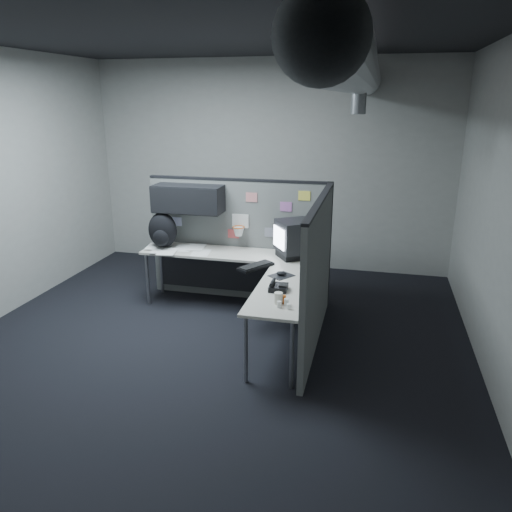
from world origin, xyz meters
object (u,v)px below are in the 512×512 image
(backpack, at_px, (162,231))
(desk, at_px, (244,270))
(keyboard, at_px, (256,266))
(phone, at_px, (278,287))
(monitor, at_px, (295,239))

(backpack, bearing_deg, desk, -6.90)
(keyboard, bearing_deg, phone, -70.47)
(backpack, bearing_deg, monitor, 6.36)
(desk, height_order, monitor, monitor)
(keyboard, height_order, backpack, backpack)
(monitor, distance_m, backpack, 1.75)
(desk, xyz_separation_m, monitor, (0.58, 0.28, 0.36))
(monitor, xyz_separation_m, phone, (0.02, -1.14, -0.20))
(monitor, relative_size, phone, 2.72)
(keyboard, xyz_separation_m, backpack, (-1.38, 0.50, 0.21))
(keyboard, distance_m, backpack, 1.48)
(phone, bearing_deg, desk, 132.70)
(desk, xyz_separation_m, backpack, (-1.17, 0.27, 0.35))
(desk, relative_size, phone, 11.16)
(monitor, height_order, backpack, backpack)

